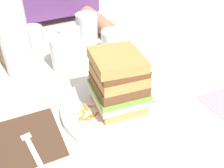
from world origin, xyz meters
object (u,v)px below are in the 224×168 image
(empty_tumbler_2, at_px, (87,28))
(empty_tumbler_3, at_px, (65,54))
(napkin_pink, at_px, (223,103))
(main_plate, at_px, (118,107))
(fork, at_px, (31,145))
(water_bottle, at_px, (12,28))
(knife, at_px, (177,94))
(juice_glass, at_px, (114,45))
(sandwich, at_px, (118,82))
(empty_tumbler_0, at_px, (70,40))
(napkin_dark, at_px, (27,139))
(empty_tumbler_1, at_px, (33,39))

(empty_tumbler_2, distance_m, empty_tumbler_3, 0.19)
(napkin_pink, bearing_deg, main_plate, 157.68)
(fork, relative_size, water_bottle, 0.55)
(water_bottle, xyz_separation_m, napkin_pink, (0.40, -0.37, -0.14))
(water_bottle, bearing_deg, knife, -41.52)
(fork, bearing_deg, juice_glass, 37.91)
(juice_glass, distance_m, empty_tumbler_2, 0.14)
(sandwich, bearing_deg, water_bottle, 121.22)
(sandwich, distance_m, juice_glass, 0.27)
(empty_tumbler_0, bearing_deg, fork, -121.54)
(empty_tumbler_3, bearing_deg, napkin_dark, -125.80)
(fork, bearing_deg, empty_tumbler_1, 74.91)
(fork, xyz_separation_m, juice_glass, (0.32, 0.25, 0.03))
(empty_tumbler_3, bearing_deg, sandwich, -79.82)
(empty_tumbler_2, distance_m, napkin_pink, 0.50)
(water_bottle, height_order, empty_tumbler_2, water_bottle)
(napkin_dark, height_order, water_bottle, water_bottle)
(empty_tumbler_2, bearing_deg, fork, -126.83)
(water_bottle, bearing_deg, napkin_dark, -99.96)
(knife, bearing_deg, napkin_pink, -45.86)
(napkin_dark, distance_m, empty_tumbler_3, 0.29)
(empty_tumbler_0, bearing_deg, empty_tumbler_2, 29.02)
(main_plate, height_order, water_bottle, water_bottle)
(empty_tumbler_1, height_order, napkin_pink, empty_tumbler_1)
(juice_glass, xyz_separation_m, empty_tumbler_1, (-0.21, 0.15, 0.00))
(sandwich, relative_size, knife, 0.66)
(sandwich, bearing_deg, empty_tumbler_3, 100.18)
(knife, relative_size, napkin_pink, 2.12)
(napkin_dark, height_order, empty_tumbler_1, empty_tumbler_1)
(empty_tumbler_1, xyz_separation_m, napkin_pink, (0.34, -0.49, -0.04))
(fork, distance_m, empty_tumbler_1, 0.42)
(empty_tumbler_0, xyz_separation_m, empty_tumbler_1, (-0.10, 0.06, 0.00))
(juice_glass, height_order, napkin_pink, juice_glass)
(fork, distance_m, water_bottle, 0.32)
(napkin_dark, distance_m, fork, 0.02)
(empty_tumbler_1, bearing_deg, knife, -57.48)
(main_plate, xyz_separation_m, empty_tumbler_2, (0.08, 0.37, 0.04))
(knife, distance_m, empty_tumbler_3, 0.33)
(empty_tumbler_1, relative_size, napkin_pink, 0.86)
(empty_tumbler_2, bearing_deg, water_bottle, -156.97)
(sandwich, bearing_deg, empty_tumbler_2, 77.19)
(empty_tumbler_2, bearing_deg, sandwich, -102.81)
(fork, xyz_separation_m, empty_tumbler_2, (0.29, 0.39, 0.04))
(napkin_dark, relative_size, water_bottle, 0.50)
(sandwich, xyz_separation_m, juice_glass, (0.12, 0.24, -0.04))
(empty_tumbler_2, bearing_deg, empty_tumbler_3, -133.04)
(knife, bearing_deg, main_plate, 173.56)
(water_bottle, xyz_separation_m, empty_tumbler_3, (0.12, -0.03, -0.09))
(empty_tumbler_0, relative_size, empty_tumbler_2, 0.81)
(sandwich, distance_m, empty_tumbler_2, 0.38)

